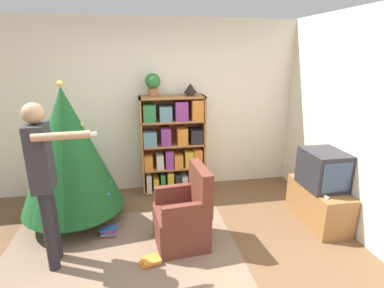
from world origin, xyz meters
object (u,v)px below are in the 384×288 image
(standing_person, at_px, (44,174))
(potted_plant, at_px, (153,83))
(table_lamp, at_px, (190,89))
(bookshelf, at_px, (174,146))
(armchair, at_px, (184,218))
(television, at_px, (323,169))
(christmas_tree, at_px, (68,150))

(standing_person, relative_size, potted_plant, 5.13)
(table_lamp, bearing_deg, potted_plant, 180.00)
(bookshelf, distance_m, table_lamp, 0.90)
(armchair, relative_size, table_lamp, 4.60)
(television, height_order, potted_plant, potted_plant)
(bookshelf, bearing_deg, television, -35.95)
(television, distance_m, christmas_tree, 3.14)
(bookshelf, height_order, armchair, bookshelf)
(armchair, height_order, standing_person, standing_person)
(standing_person, relative_size, table_lamp, 8.44)
(bookshelf, relative_size, table_lamp, 7.49)
(television, bearing_deg, potted_plant, 147.97)
(armchair, height_order, potted_plant, potted_plant)
(bookshelf, bearing_deg, standing_person, -133.49)
(standing_person, height_order, potted_plant, potted_plant)
(potted_plant, height_order, table_lamp, potted_plant)
(bookshelf, xyz_separation_m, armchair, (-0.06, -1.40, -0.41))
(television, relative_size, standing_person, 0.32)
(bookshelf, relative_size, christmas_tree, 0.83)
(christmas_tree, distance_m, potted_plant, 1.48)
(christmas_tree, bearing_deg, armchair, -28.21)
(armchair, bearing_deg, table_lamp, 162.17)
(armchair, xyz_separation_m, standing_person, (-1.36, -0.11, 0.68))
(armchair, distance_m, potted_plant, 1.97)
(standing_person, bearing_deg, christmas_tree, 171.26)
(bookshelf, relative_size, standing_person, 0.89)
(christmas_tree, height_order, standing_person, christmas_tree)
(standing_person, bearing_deg, television, 89.95)
(potted_plant, relative_size, table_lamp, 1.64)
(television, relative_size, armchair, 0.59)
(table_lamp, bearing_deg, armchair, -102.74)
(television, relative_size, table_lamp, 2.70)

